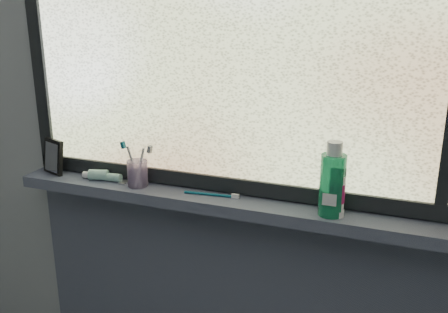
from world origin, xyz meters
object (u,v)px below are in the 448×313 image
at_px(mouthwash_bottle, 333,179).
at_px(toothbrush_cup, 138,173).
at_px(cream_tube, 338,191).
at_px(vanity_mirror, 53,156).

bearing_deg(mouthwash_bottle, toothbrush_cup, 179.08).
xyz_separation_m(mouthwash_bottle, cream_tube, (0.02, -0.00, -0.03)).
distance_m(toothbrush_cup, mouthwash_bottle, 0.67).
bearing_deg(mouthwash_bottle, cream_tube, -10.34).
xyz_separation_m(toothbrush_cup, cream_tube, (0.68, -0.01, 0.03)).
relative_size(vanity_mirror, mouthwash_bottle, 0.68).
bearing_deg(cream_tube, toothbrush_cup, 178.84).
bearing_deg(vanity_mirror, cream_tube, 18.39).
bearing_deg(toothbrush_cup, cream_tube, -1.16).
bearing_deg(vanity_mirror, mouthwash_bottle, 18.54).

